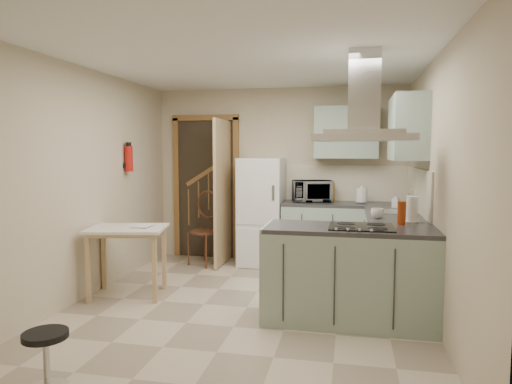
% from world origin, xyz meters
% --- Properties ---
extents(floor, '(4.20, 4.20, 0.00)m').
position_xyz_m(floor, '(0.00, 0.00, 0.00)').
color(floor, '#BFAD94').
rests_on(floor, ground).
extents(ceiling, '(4.20, 4.20, 0.00)m').
position_xyz_m(ceiling, '(0.00, 0.00, 2.50)').
color(ceiling, silver).
rests_on(ceiling, back_wall).
extents(back_wall, '(3.60, 0.00, 3.60)m').
position_xyz_m(back_wall, '(0.00, 2.10, 1.25)').
color(back_wall, '#BFB094').
rests_on(back_wall, floor).
extents(left_wall, '(0.00, 4.20, 4.20)m').
position_xyz_m(left_wall, '(-1.80, 0.00, 1.25)').
color(left_wall, '#BFB094').
rests_on(left_wall, floor).
extents(right_wall, '(0.00, 4.20, 4.20)m').
position_xyz_m(right_wall, '(1.80, 0.00, 1.25)').
color(right_wall, '#BFB094').
rests_on(right_wall, floor).
extents(doorway, '(1.10, 0.12, 2.10)m').
position_xyz_m(doorway, '(-1.10, 2.07, 1.05)').
color(doorway, brown).
rests_on(doorway, floor).
extents(fridge, '(0.60, 0.60, 1.50)m').
position_xyz_m(fridge, '(-0.20, 1.80, 0.75)').
color(fridge, white).
rests_on(fridge, floor).
extents(counter_back, '(1.08, 0.60, 0.90)m').
position_xyz_m(counter_back, '(0.66, 1.80, 0.45)').
color(counter_back, '#9EB2A0').
rests_on(counter_back, floor).
extents(counter_right, '(0.60, 1.95, 0.90)m').
position_xyz_m(counter_right, '(1.50, 1.12, 0.45)').
color(counter_right, '#9EB2A0').
rests_on(counter_right, floor).
extents(splashback, '(1.68, 0.02, 0.50)m').
position_xyz_m(splashback, '(0.96, 2.09, 1.15)').
color(splashback, beige).
rests_on(splashback, counter_back).
extents(wall_cabinet_back, '(0.85, 0.35, 0.70)m').
position_xyz_m(wall_cabinet_back, '(0.95, 1.93, 1.85)').
color(wall_cabinet_back, '#9EB2A0').
rests_on(wall_cabinet_back, back_wall).
extents(wall_cabinet_right, '(0.35, 0.90, 0.70)m').
position_xyz_m(wall_cabinet_right, '(1.62, 0.85, 1.85)').
color(wall_cabinet_right, '#9EB2A0').
rests_on(wall_cabinet_right, right_wall).
extents(peninsula, '(1.55, 0.65, 0.90)m').
position_xyz_m(peninsula, '(1.02, -0.18, 0.45)').
color(peninsula, '#9EB2A0').
rests_on(peninsula, floor).
extents(hob, '(0.58, 0.50, 0.01)m').
position_xyz_m(hob, '(1.12, -0.18, 0.91)').
color(hob, black).
rests_on(hob, peninsula).
extents(extractor_hood, '(0.90, 0.55, 0.10)m').
position_xyz_m(extractor_hood, '(1.12, -0.18, 1.72)').
color(extractor_hood, silver).
rests_on(extractor_hood, ceiling).
extents(sink, '(0.45, 0.40, 0.01)m').
position_xyz_m(sink, '(1.50, 0.95, 0.91)').
color(sink, silver).
rests_on(sink, counter_right).
extents(fire_extinguisher, '(0.10, 0.10, 0.32)m').
position_xyz_m(fire_extinguisher, '(-1.74, 0.90, 1.50)').
color(fire_extinguisher, '#B2140F').
rests_on(fire_extinguisher, left_wall).
extents(drop_leaf_table, '(0.93, 0.77, 0.77)m').
position_xyz_m(drop_leaf_table, '(-1.37, 0.10, 0.38)').
color(drop_leaf_table, tan).
rests_on(drop_leaf_table, floor).
extents(bentwood_chair, '(0.55, 0.55, 0.94)m').
position_xyz_m(bentwood_chair, '(-0.97, 1.60, 0.47)').
color(bentwood_chair, '#4D2619').
rests_on(bentwood_chair, floor).
extents(stool, '(0.32, 0.32, 0.40)m').
position_xyz_m(stool, '(-0.96, -1.85, 0.20)').
color(stool, black).
rests_on(stool, floor).
extents(microwave, '(0.60, 0.48, 0.29)m').
position_xyz_m(microwave, '(0.50, 1.88, 1.05)').
color(microwave, black).
rests_on(microwave, counter_back).
extents(kettle, '(0.17, 0.17, 0.23)m').
position_xyz_m(kettle, '(1.17, 1.80, 1.01)').
color(kettle, white).
rests_on(kettle, counter_back).
extents(cereal_box, '(0.07, 0.17, 0.26)m').
position_xyz_m(cereal_box, '(0.77, 1.91, 1.03)').
color(cereal_box, gold).
rests_on(cereal_box, counter_back).
extents(soap_bottle, '(0.10, 0.10, 0.17)m').
position_xyz_m(soap_bottle, '(1.58, 1.42, 0.99)').
color(soap_bottle, '#B8B7C5').
rests_on(soap_bottle, counter_right).
extents(paper_towel, '(0.12, 0.12, 0.27)m').
position_xyz_m(paper_towel, '(1.62, 0.22, 1.03)').
color(paper_towel, white).
rests_on(paper_towel, counter_right).
extents(cup, '(0.14, 0.14, 0.10)m').
position_xyz_m(cup, '(1.30, 0.42, 0.95)').
color(cup, white).
rests_on(cup, counter_right).
extents(red_bottle, '(0.10, 0.10, 0.22)m').
position_xyz_m(red_bottle, '(1.50, 0.05, 1.01)').
color(red_bottle, '#A0340D').
rests_on(red_bottle, peninsula).
extents(book, '(0.20, 0.26, 0.11)m').
position_xyz_m(book, '(-1.31, 0.16, 0.82)').
color(book, '#923047').
rests_on(book, drop_leaf_table).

